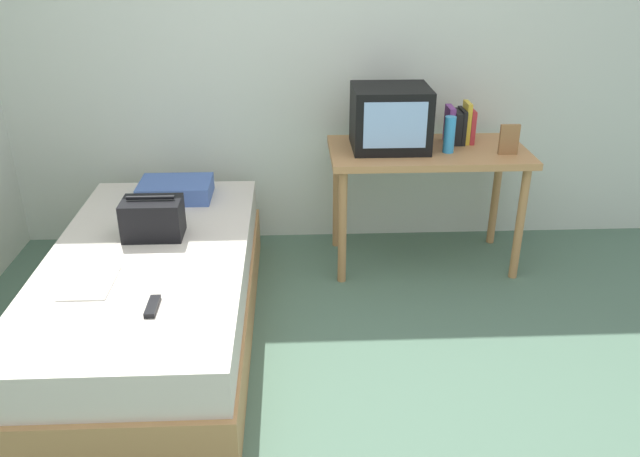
# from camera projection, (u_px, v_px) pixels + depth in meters

# --- Properties ---
(ground_plane) EXTENTS (8.00, 8.00, 0.00)m
(ground_plane) POSITION_uv_depth(u_px,v_px,m) (336.00, 436.00, 2.67)
(ground_plane) COLOR #4C6B56
(wall_back) EXTENTS (5.20, 0.10, 2.60)m
(wall_back) POSITION_uv_depth(u_px,v_px,m) (316.00, 40.00, 3.93)
(wall_back) COLOR silver
(wall_back) RESTS_ON ground
(bed) EXTENTS (1.00, 2.00, 0.47)m
(bed) POSITION_uv_depth(u_px,v_px,m) (152.00, 295.00, 3.26)
(bed) COLOR #B27F4C
(bed) RESTS_ON ground
(desk) EXTENTS (1.16, 0.60, 0.74)m
(desk) POSITION_uv_depth(u_px,v_px,m) (427.00, 164.00, 3.82)
(desk) COLOR #B27F4C
(desk) RESTS_ON ground
(tv) EXTENTS (0.44, 0.39, 0.36)m
(tv) POSITION_uv_depth(u_px,v_px,m) (390.00, 118.00, 3.72)
(tv) COLOR black
(tv) RESTS_ON desk
(water_bottle) EXTENTS (0.06, 0.06, 0.21)m
(water_bottle) POSITION_uv_depth(u_px,v_px,m) (449.00, 135.00, 3.68)
(water_bottle) COLOR #3399DB
(water_bottle) RESTS_ON desk
(book_row) EXTENTS (0.16, 0.17, 0.25)m
(book_row) POSITION_uv_depth(u_px,v_px,m) (459.00, 125.00, 3.85)
(book_row) COLOR #7A3D89
(book_row) RESTS_ON desk
(picture_frame) EXTENTS (0.11, 0.02, 0.18)m
(picture_frame) POSITION_uv_depth(u_px,v_px,m) (509.00, 140.00, 3.65)
(picture_frame) COLOR olive
(picture_frame) RESTS_ON desk
(pillow) EXTENTS (0.42, 0.30, 0.10)m
(pillow) POSITION_uv_depth(u_px,v_px,m) (176.00, 190.00, 3.78)
(pillow) COLOR #4766AD
(pillow) RESTS_ON bed
(handbag) EXTENTS (0.30, 0.20, 0.23)m
(handbag) POSITION_uv_depth(u_px,v_px,m) (153.00, 218.00, 3.28)
(handbag) COLOR black
(handbag) RESTS_ON bed
(magazine) EXTENTS (0.21, 0.29, 0.01)m
(magazine) POSITION_uv_depth(u_px,v_px,m) (90.00, 284.00, 2.87)
(magazine) COLOR white
(magazine) RESTS_ON bed
(remote_dark) EXTENTS (0.04, 0.16, 0.02)m
(remote_dark) POSITION_uv_depth(u_px,v_px,m) (153.00, 306.00, 2.68)
(remote_dark) COLOR black
(remote_dark) RESTS_ON bed
(remote_silver) EXTENTS (0.04, 0.14, 0.02)m
(remote_silver) POSITION_uv_depth(u_px,v_px,m) (128.00, 232.00, 3.35)
(remote_silver) COLOR #B7B7BC
(remote_silver) RESTS_ON bed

